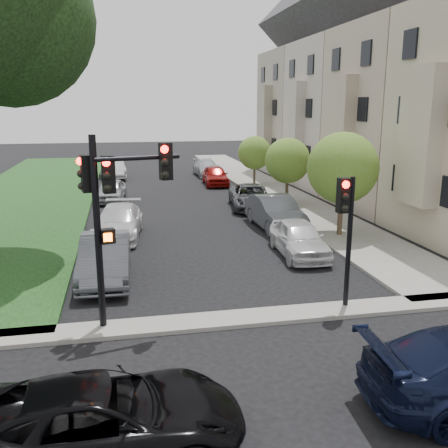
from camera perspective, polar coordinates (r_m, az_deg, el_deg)
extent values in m
plane|color=black|center=(12.16, 4.89, -14.71)|extent=(140.00, 140.00, 0.00)
cube|color=black|center=(35.22, -21.05, 3.32)|extent=(8.00, 44.00, 0.12)
cube|color=slate|center=(36.10, 4.46, 4.41)|extent=(3.50, 44.00, 0.12)
cube|color=slate|center=(13.87, 2.53, -10.69)|extent=(60.00, 1.00, 0.12)
cube|color=tan|center=(21.76, 21.51, 9.32)|extent=(0.70, 2.20, 5.50)
cube|color=black|center=(21.89, 22.41, 11.89)|extent=(0.08, 3.60, 6.00)
cube|color=gray|center=(30.13, 20.07, 11.30)|extent=(7.00, 7.40, 10.00)
cube|color=gray|center=(28.35, 13.21, 10.65)|extent=(0.70, 2.20, 5.50)
cube|color=black|center=(28.45, 13.88, 12.64)|extent=(0.08, 3.60, 6.00)
cube|color=#A49A94|center=(36.75, 13.89, 11.97)|extent=(7.00, 7.40, 10.00)
cube|color=#323234|center=(37.36, 14.60, 23.49)|extent=(7.00, 7.55, 7.00)
cube|color=#A49A94|center=(35.30, 8.08, 11.36)|extent=(0.70, 2.20, 5.50)
cube|color=black|center=(35.38, 8.60, 12.97)|extent=(0.08, 3.60, 6.00)
cube|color=gray|center=(43.65, 9.62, 12.35)|extent=(7.00, 7.40, 10.00)
cube|color=#323234|center=(44.16, 10.03, 22.09)|extent=(7.00, 7.55, 7.00)
cube|color=gray|center=(42.44, 4.63, 11.79)|extent=(0.70, 2.20, 5.50)
cube|color=black|center=(42.51, 5.06, 13.13)|extent=(0.08, 3.60, 6.00)
sphere|color=black|center=(20.58, -23.56, 20.73)|extent=(6.19, 6.19, 6.19)
cylinder|color=#453921|center=(22.54, 13.14, 1.27)|extent=(0.22, 0.22, 2.20)
sphere|color=#50771A|center=(22.22, 13.42, 6.27)|extent=(3.08, 3.08, 3.08)
cylinder|color=#453921|center=(29.27, 7.18, 3.94)|extent=(0.19, 0.19, 1.86)
sphere|color=#50771A|center=(29.04, 7.28, 7.21)|extent=(2.61, 2.61, 2.61)
cylinder|color=#453921|center=(36.18, 3.49, 5.71)|extent=(0.17, 0.17, 1.70)
sphere|color=#50771A|center=(36.00, 3.52, 8.13)|extent=(2.38, 2.38, 2.38)
cylinder|color=black|center=(12.88, -14.21, -1.39)|extent=(0.21, 0.21, 5.04)
cylinder|color=black|center=(12.53, -9.81, 7.44)|extent=(2.10, 0.62, 0.12)
cube|color=black|center=(12.57, -13.06, 5.53)|extent=(0.34, 0.31, 0.92)
cube|color=black|center=(12.58, -6.68, 7.12)|extent=(0.34, 0.31, 0.92)
cube|color=black|center=(12.84, -15.43, 5.55)|extent=(0.31, 0.34, 0.92)
sphere|color=#FF0C05|center=(12.39, -13.15, 6.86)|extent=(0.19, 0.19, 0.19)
sphere|color=black|center=(12.47, -13.00, 4.03)|extent=(0.19, 0.19, 0.19)
cube|color=black|center=(12.87, -13.13, -1.34)|extent=(0.39, 0.32, 0.37)
cube|color=#FF5905|center=(12.74, -13.14, -1.50)|extent=(0.21, 0.03, 0.21)
cylinder|color=black|center=(14.40, 14.08, -2.32)|extent=(0.15, 0.15, 3.83)
cube|color=black|center=(13.98, 13.48, 3.19)|extent=(0.33, 0.29, 0.96)
sphere|color=#FF0C05|center=(13.79, 13.82, 4.40)|extent=(0.20, 0.20, 0.20)
imported|color=black|center=(9.07, -14.07, -20.92)|extent=(4.92, 2.38, 1.35)
imported|color=silver|center=(19.53, 8.56, -1.61)|extent=(1.86, 4.17, 1.39)
imported|color=#3F4247|center=(23.57, 5.88, 1.30)|extent=(1.84, 4.82, 1.57)
imported|color=#3F4247|center=(28.21, 3.07, 3.12)|extent=(2.81, 5.01, 1.32)
imported|color=maroon|center=(36.46, -0.99, 5.56)|extent=(1.88, 4.21, 1.41)
imported|color=#999BA0|center=(41.12, -1.95, 6.39)|extent=(1.97, 4.56, 1.31)
imported|color=#3F4247|center=(17.12, -13.41, -3.81)|extent=(1.73, 4.62, 1.51)
imported|color=silver|center=(22.42, -11.98, 0.21)|extent=(2.51, 5.00, 1.39)
imported|color=#999BA0|center=(31.02, -12.79, 3.75)|extent=(2.05, 4.07, 1.33)
imported|color=silver|center=(40.97, -12.58, 6.24)|extent=(2.13, 4.94, 1.58)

